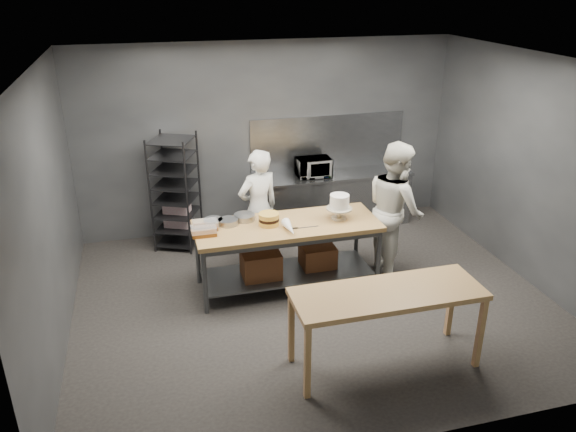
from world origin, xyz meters
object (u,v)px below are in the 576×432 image
Objects in this scene: chef_behind at (259,209)px; frosted_cake_stand at (339,204)px; chef_right at (395,209)px; layer_cake at (269,219)px; microwave at (313,167)px; near_counter at (388,299)px; work_table at (286,248)px; speed_rack at (176,193)px.

chef_behind is 5.06× the size of frosted_cake_stand.
chef_right reaches higher than layer_cake.
frosted_cake_stand is at bearing -96.32° from microwave.
layer_cake reaches higher than near_counter.
near_counter is at bearing -72.47° from work_table.
chef_behind reaches higher than work_table.
microwave is (1.12, 1.01, 0.19)m from chef_behind.
layer_cake is at bearing 70.31° from chef_behind.
chef_right is 0.86m from frosted_cake_stand.
speed_rack is 0.93× the size of chef_right.
near_counter is (0.59, -1.87, 0.24)m from work_table.
layer_cake is (-0.94, 0.05, -0.14)m from frosted_cake_stand.
microwave reaches higher than near_counter.
work_table is at bearing 87.66° from chef_behind.
near_counter is 3.63m from microwave.
layer_cake is (-0.23, 0.02, 0.43)m from work_table.
chef_behind is 6.51× the size of layer_cake.
frosted_cake_stand reaches higher than near_counter.
speed_rack reaches higher than frosted_cake_stand.
microwave is at bearing -156.71° from chef_behind.
chef_right is at bearing 140.06° from chef_behind.
speed_rack is 1.95m from layer_cake.
near_counter is 3.69× the size of microwave.
work_table is at bearing -5.89° from layer_cake.
speed_rack is 1.02× the size of chef_behind.
chef_right reaches higher than speed_rack.
chef_right is 1.78m from layer_cake.
frosted_cake_stand reaches higher than microwave.
chef_behind is (-0.21, 0.73, 0.29)m from work_table.
work_table is at bearing 177.88° from frosted_cake_stand.
chef_behind reaches higher than near_counter.
layer_cake is (-1.77, -0.02, 0.06)m from chef_right.
work_table is at bearing 107.53° from near_counter.
frosted_cake_stand is (-0.84, -0.07, 0.19)m from chef_right.
chef_right is 1.81m from microwave.
near_counter is at bearing -61.91° from speed_rack.
near_counter is 5.88× the size of frosted_cake_stand.
near_counter is 7.57× the size of layer_cake.
layer_cake is at bearing 113.32° from near_counter.
frosted_cake_stand is 0.95m from layer_cake.
microwave is at bearing 84.99° from near_counter.
chef_right is at bearing 1.58° from work_table.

